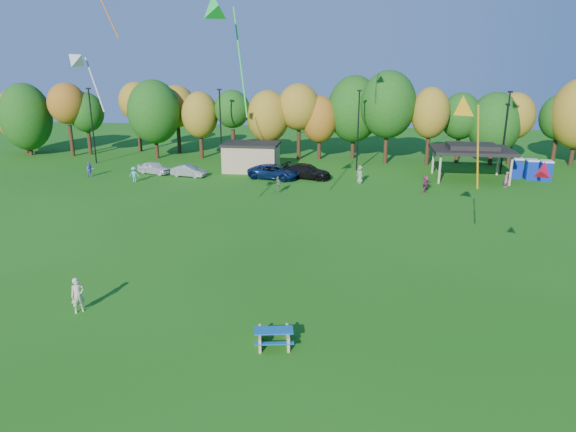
# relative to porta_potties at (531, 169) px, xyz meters

# --- Properties ---
(ground) EXTENTS (160.00, 160.00, 0.00)m
(ground) POSITION_rel_porta_potties_xyz_m (-20.46, -37.77, -1.10)
(ground) COLOR #19600F
(ground) RESTS_ON ground
(tree_line) EXTENTS (93.57, 10.55, 11.15)m
(tree_line) POSITION_rel_porta_potties_xyz_m (-21.49, 7.74, 4.82)
(tree_line) COLOR black
(tree_line) RESTS_ON ground
(lamp_posts) EXTENTS (64.50, 0.25, 9.09)m
(lamp_posts) POSITION_rel_porta_potties_xyz_m (-18.46, 2.23, 3.80)
(lamp_posts) COLOR black
(lamp_posts) RESTS_ON ground
(utility_building) EXTENTS (6.30, 4.30, 3.25)m
(utility_building) POSITION_rel_porta_potties_xyz_m (-30.46, 0.23, 0.54)
(utility_building) COLOR tan
(utility_building) RESTS_ON ground
(pavilion) EXTENTS (8.20, 6.20, 3.77)m
(pavilion) POSITION_rel_porta_potties_xyz_m (-6.46, -0.77, 2.13)
(pavilion) COLOR tan
(pavilion) RESTS_ON ground
(porta_potties) EXTENTS (3.75, 2.35, 2.18)m
(porta_potties) POSITION_rel_porta_potties_xyz_m (0.00, 0.00, 0.00)
(porta_potties) COLOR #0C269D
(porta_potties) RESTS_ON ground
(picnic_table) EXTENTS (1.98, 1.74, 0.75)m
(picnic_table) POSITION_rel_porta_potties_xyz_m (-21.93, -36.56, -0.66)
(picnic_table) COLOR tan
(picnic_table) RESTS_ON ground
(kite_flyer) EXTENTS (0.80, 0.79, 1.86)m
(kite_flyer) POSITION_rel_porta_potties_xyz_m (-32.25, -34.77, -0.17)
(kite_flyer) COLOR beige
(kite_flyer) RESTS_ON ground
(car_a) EXTENTS (4.29, 2.76, 1.36)m
(car_a) POSITION_rel_porta_potties_xyz_m (-40.96, -2.68, -0.42)
(car_a) COLOR silver
(car_a) RESTS_ON ground
(car_b) EXTENTS (4.01, 1.95, 1.26)m
(car_b) POSITION_rel_porta_potties_xyz_m (-36.69, -3.62, -0.47)
(car_b) COLOR gray
(car_b) RESTS_ON ground
(car_c) EXTENTS (5.98, 3.84, 1.53)m
(car_c) POSITION_rel_porta_potties_xyz_m (-27.26, -3.42, -0.33)
(car_c) COLOR #0C1E48
(car_c) RESTS_ON ground
(car_d) EXTENTS (5.71, 3.63, 1.54)m
(car_d) POSITION_rel_porta_potties_xyz_m (-23.77, -2.73, -0.33)
(car_d) COLOR black
(car_d) RESTS_ON ground
(far_person_0) EXTENTS (1.01, 0.98, 1.64)m
(far_person_0) POSITION_rel_porta_potties_xyz_m (-47.32, -5.14, -0.28)
(far_person_0) COLOR #5352B4
(far_person_0) RESTS_ON ground
(far_person_1) EXTENTS (0.89, 0.99, 1.61)m
(far_person_1) POSITION_rel_porta_potties_xyz_m (-25.92, -9.27, -0.29)
(far_person_1) COLOR #62824F
(far_person_1) RESTS_ON ground
(far_person_2) EXTENTS (1.28, 1.65, 1.74)m
(far_person_2) POSITION_rel_porta_potties_xyz_m (-11.83, -7.35, -0.23)
(far_person_2) COLOR #863851
(far_person_2) RESTS_ON ground
(far_person_3) EXTENTS (1.11, 0.73, 1.61)m
(far_person_3) POSITION_rel_porta_potties_xyz_m (-41.51, -6.84, -0.29)
(far_person_3) COLOR #55A4BC
(far_person_3) RESTS_ON ground
(far_person_4) EXTENTS (0.98, 1.07, 1.84)m
(far_person_4) POSITION_rel_porta_potties_xyz_m (-18.10, -4.16, -0.18)
(far_person_4) COLOR gray
(far_person_4) RESTS_ON ground
(far_person_5) EXTENTS (0.68, 0.68, 1.58)m
(far_person_5) POSITION_rel_porta_potties_xyz_m (-3.54, -4.07, -0.31)
(far_person_5) COLOR #B85783
(far_person_5) RESTS_ON ground
(kite_7) EXTENTS (2.12, 1.34, 3.41)m
(kite_7) POSITION_rel_porta_potties_xyz_m (-33.42, -30.36, 11.25)
(kite_7) COLOR #B8B8B8
(kite_12) EXTENTS (2.81, 4.21, 7.45)m
(kite_12) POSITION_rel_porta_potties_xyz_m (-26.90, -26.08, 14.17)
(kite_12) COLOR green
(kite_14) EXTENTS (2.08, 3.24, 5.47)m
(kite_14) POSITION_rel_porta_potties_xyz_m (-12.82, -27.26, 8.88)
(kite_14) COLOR #FFA71A
(kite_15) EXTENTS (1.14, 1.26, 1.02)m
(kite_15) POSITION_rel_porta_potties_xyz_m (-10.54, -33.72, 6.75)
(kite_15) COLOR red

